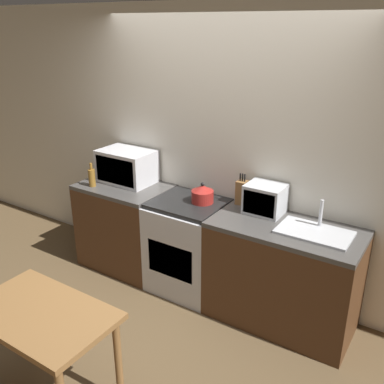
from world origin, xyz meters
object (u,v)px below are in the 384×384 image
object	(u,v)px
kettle	(203,194)
dining_table	(43,325)
stove_range	(189,246)
toaster_oven	(265,199)
microwave	(127,166)
bottle	(92,177)

from	to	relation	value
kettle	dining_table	world-z (taller)	kettle
stove_range	toaster_oven	bearing A→B (deg)	12.83
microwave	bottle	bearing A→B (deg)	-126.13
microwave	dining_table	distance (m)	1.96
stove_range	microwave	world-z (taller)	microwave
kettle	bottle	size ratio (longest dim) A/B	0.84
bottle	dining_table	distance (m)	1.80
stove_range	dining_table	world-z (taller)	stove_range
stove_range	toaster_oven	distance (m)	0.90
kettle	microwave	xyz separation A→B (m)	(-0.93, 0.04, 0.08)
bottle	toaster_oven	bearing A→B (deg)	11.33
kettle	microwave	distance (m)	0.93
microwave	kettle	bearing A→B (deg)	-2.47
kettle	bottle	bearing A→B (deg)	-167.74
kettle	dining_table	distance (m)	1.75
microwave	toaster_oven	world-z (taller)	microwave
stove_range	toaster_oven	world-z (taller)	toaster_oven
bottle	dining_table	xyz separation A→B (m)	(0.99, -1.46, -0.37)
microwave	bottle	size ratio (longest dim) A/B	2.27
stove_range	kettle	world-z (taller)	kettle
kettle	microwave	bearing A→B (deg)	177.53
stove_range	bottle	size ratio (longest dim) A/B	3.75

